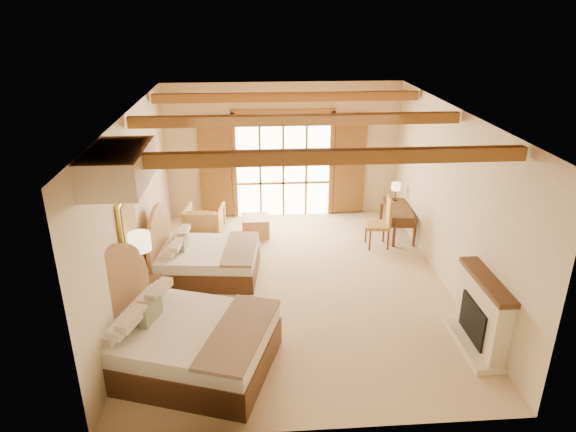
{
  "coord_description": "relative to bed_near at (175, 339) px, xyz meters",
  "views": [
    {
      "loc": [
        -0.75,
        -8.25,
        4.83
      ],
      "look_at": [
        -0.13,
        0.2,
        1.31
      ],
      "focal_mm": 32.0,
      "sensor_mm": 36.0,
      "label": 1
    }
  ],
  "objects": [
    {
      "name": "bed_far",
      "position": [
        0.11,
        2.67,
        -0.08
      ],
      "size": [
        2.03,
        1.61,
        1.24
      ],
      "rotation": [
        0.0,
        0.0,
        -0.11
      ],
      "color": "#4C2F18",
      "rests_on": "floor"
    },
    {
      "name": "desk_chair",
      "position": [
        3.8,
        3.68,
        -0.11
      ],
      "size": [
        0.54,
        0.54,
        1.11
      ],
      "rotation": [
        0.0,
        0.0,
        -0.11
      ],
      "color": "#A67435",
      "rests_on": "floor"
    },
    {
      "name": "armchair",
      "position": [
        0.07,
        4.4,
        -0.08
      ],
      "size": [
        0.9,
        0.92,
        0.75
      ],
      "primitive_type": "imported",
      "rotation": [
        0.0,
        0.0,
        -3.27
      ],
      "color": "tan",
      "rests_on": "floor"
    },
    {
      "name": "fireplace",
      "position": [
        4.49,
        0.16,
        0.05
      ],
      "size": [
        0.46,
        1.4,
        1.16
      ],
      "color": "#C2AE95",
      "rests_on": "ground"
    },
    {
      "name": "bed_near",
      "position": [
        0.0,
        0.0,
        0.0
      ],
      "size": [
        2.81,
        2.36,
        1.51
      ],
      "rotation": [
        0.0,
        0.0,
        -0.32
      ],
      "color": "#4C2F18",
      "rests_on": "floor"
    },
    {
      "name": "nightstand",
      "position": [
        -0.58,
        1.29,
        -0.14
      ],
      "size": [
        0.67,
        0.67,
        0.63
      ],
      "primitive_type": "cube",
      "rotation": [
        0.0,
        0.0,
        0.34
      ],
      "color": "#4C2F18",
      "rests_on": "floor"
    },
    {
      "name": "ceiling_beams",
      "position": [
        1.89,
        2.16,
        2.62
      ],
      "size": [
        5.39,
        4.6,
        0.18
      ],
      "primitive_type": null,
      "color": "brown",
      "rests_on": "ceiling"
    },
    {
      "name": "canopy_valance",
      "position": [
        -0.51,
        0.16,
        2.49
      ],
      "size": [
        0.7,
        1.4,
        0.45
      ],
      "primitive_type": "cube",
      "color": "beige",
      "rests_on": "ceiling"
    },
    {
      "name": "desk_lamp",
      "position": [
        4.39,
        4.67,
        0.52
      ],
      "size": [
        0.21,
        0.21,
        0.41
      ],
      "color": "#3D301C",
      "rests_on": "desk"
    },
    {
      "name": "painting",
      "position": [
        -0.81,
        1.41,
        1.29
      ],
      "size": [
        0.06,
        0.95,
        0.75
      ],
      "color": "gold",
      "rests_on": "wall_left"
    },
    {
      "name": "ottoman",
      "position": [
        1.19,
        4.47,
        -0.24
      ],
      "size": [
        0.61,
        0.61,
        0.43
      ],
      "primitive_type": "cube",
      "rotation": [
        0.0,
        0.0,
        0.05
      ],
      "color": "#9D6847",
      "rests_on": "floor"
    },
    {
      "name": "ceiling",
      "position": [
        1.89,
        2.16,
        2.74
      ],
      "size": [
        7.0,
        7.0,
        0.0
      ],
      "primitive_type": "plane",
      "rotation": [
        3.14,
        0.0,
        0.0
      ],
      "color": "#B1703D",
      "rests_on": "ground"
    },
    {
      "name": "wall_right",
      "position": [
        4.64,
        2.16,
        1.14
      ],
      "size": [
        0.0,
        7.0,
        7.0
      ],
      "primitive_type": "plane",
      "rotation": [
        1.57,
        0.0,
        -1.57
      ],
      "color": "beige",
      "rests_on": "ground"
    },
    {
      "name": "floor_lamp",
      "position": [
        -0.61,
        1.18,
        0.89
      ],
      "size": [
        0.34,
        0.34,
        1.58
      ],
      "color": "#3D301C",
      "rests_on": "floor"
    },
    {
      "name": "wall_left",
      "position": [
        -0.86,
        2.16,
        1.14
      ],
      "size": [
        0.0,
        7.0,
        7.0
      ],
      "primitive_type": "plane",
      "rotation": [
        1.57,
        0.0,
        1.57
      ],
      "color": "beige",
      "rests_on": "ground"
    },
    {
      "name": "floor",
      "position": [
        1.89,
        2.16,
        -0.46
      ],
      "size": [
        7.0,
        7.0,
        0.0
      ],
      "primitive_type": "plane",
      "color": "#CEB18C",
      "rests_on": "ground"
    },
    {
      "name": "french_doors",
      "position": [
        1.89,
        5.6,
        0.79
      ],
      "size": [
        3.95,
        0.08,
        2.6
      ],
      "color": "white",
      "rests_on": "ground"
    },
    {
      "name": "desk",
      "position": [
        4.34,
        4.21,
        -0.1
      ],
      "size": [
        0.67,
        1.29,
        0.67
      ],
      "rotation": [
        0.0,
        0.0,
        -0.11
      ],
      "color": "#4C2F18",
      "rests_on": "floor"
    },
    {
      "name": "wall_back",
      "position": [
        1.89,
        5.66,
        1.14
      ],
      "size": [
        5.5,
        0.0,
        5.5
      ],
      "primitive_type": "plane",
      "rotation": [
        1.57,
        0.0,
        0.0
      ],
      "color": "beige",
      "rests_on": "ground"
    }
  ]
}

